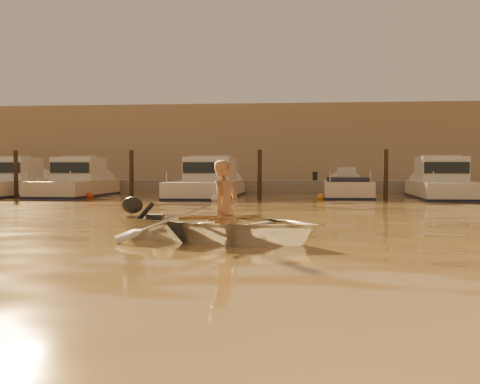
# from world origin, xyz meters

# --- Properties ---
(ground_plane) EXTENTS (160.00, 160.00, 0.00)m
(ground_plane) POSITION_xyz_m (0.00, 0.00, 0.00)
(ground_plane) COLOR olive
(ground_plane) RESTS_ON ground
(dinghy) EXTENTS (4.63, 4.10, 0.79)m
(dinghy) POSITION_xyz_m (0.41, -1.33, 0.28)
(dinghy) COLOR silver
(dinghy) RESTS_ON ground_plane
(person) EXTENTS (0.64, 0.74, 1.73)m
(person) POSITION_xyz_m (0.51, -1.37, 0.56)
(person) COLOR #A27251
(person) RESTS_ON dinghy
(outboard_motor) EXTENTS (0.98, 0.74, 0.70)m
(outboard_motor) POSITION_xyz_m (-0.95, -0.70, 0.28)
(outboard_motor) COLOR black
(outboard_motor) RESTS_ON dinghy
(oar_port) EXTENTS (0.53, 2.06, 0.13)m
(oar_port) POSITION_xyz_m (0.64, -1.44, 0.42)
(oar_port) COLOR brown
(oar_port) RESTS_ON dinghy
(oar_starboard) EXTENTS (1.25, 1.76, 0.13)m
(oar_starboard) POSITION_xyz_m (0.46, -1.35, 0.42)
(oar_starboard) COLOR brown
(oar_starboard) RESTS_ON dinghy
(moored_boat_0) EXTENTS (2.26, 7.20, 1.75)m
(moored_boat_0) POSITION_xyz_m (-11.91, 16.00, 0.62)
(moored_boat_0) COLOR silver
(moored_boat_0) RESTS_ON ground_plane
(moored_boat_1) EXTENTS (2.34, 6.94, 1.75)m
(moored_boat_1) POSITION_xyz_m (-8.77, 16.00, 0.62)
(moored_boat_1) COLOR beige
(moored_boat_1) RESTS_ON ground_plane
(moored_boat_2) EXTENTS (2.53, 8.40, 1.75)m
(moored_boat_2) POSITION_xyz_m (-2.68, 16.00, 0.62)
(moored_boat_2) COLOR beige
(moored_boat_2) RESTS_ON ground_plane
(moored_boat_3) EXTENTS (1.97, 5.72, 0.95)m
(moored_boat_3) POSITION_xyz_m (3.40, 16.00, 0.22)
(moored_boat_3) COLOR beige
(moored_boat_3) RESTS_ON ground_plane
(moored_boat_4) EXTENTS (2.40, 7.35, 1.75)m
(moored_boat_4) POSITION_xyz_m (7.43, 16.00, 0.62)
(moored_boat_4) COLOR silver
(moored_boat_4) RESTS_ON ground_plane
(piling_0) EXTENTS (0.18, 0.18, 2.20)m
(piling_0) POSITION_xyz_m (-10.50, 13.80, 0.90)
(piling_0) COLOR #2D2319
(piling_0) RESTS_ON ground_plane
(piling_1) EXTENTS (0.18, 0.18, 2.20)m
(piling_1) POSITION_xyz_m (-5.50, 13.80, 0.90)
(piling_1) COLOR #2D2319
(piling_1) RESTS_ON ground_plane
(piling_2) EXTENTS (0.18, 0.18, 2.20)m
(piling_2) POSITION_xyz_m (-0.20, 13.80, 0.90)
(piling_2) COLOR #2D2319
(piling_2) RESTS_ON ground_plane
(piling_3) EXTENTS (0.18, 0.18, 2.20)m
(piling_3) POSITION_xyz_m (4.80, 13.80, 0.90)
(piling_3) COLOR #2D2319
(piling_3) RESTS_ON ground_plane
(fender_b) EXTENTS (0.30, 0.30, 0.30)m
(fender_b) POSITION_xyz_m (-7.35, 13.96, 0.10)
(fender_b) COLOR red
(fender_b) RESTS_ON ground_plane
(fender_c) EXTENTS (0.30, 0.30, 0.30)m
(fender_c) POSITION_xyz_m (-1.76, 12.09, 0.10)
(fender_c) COLOR white
(fender_c) RESTS_ON ground_plane
(fender_d) EXTENTS (0.30, 0.30, 0.30)m
(fender_d) POSITION_xyz_m (2.25, 13.70, 0.10)
(fender_d) COLOR orange
(fender_d) RESTS_ON ground_plane
(quay) EXTENTS (52.00, 4.00, 1.00)m
(quay) POSITION_xyz_m (0.00, 21.50, 0.15)
(quay) COLOR gray
(quay) RESTS_ON ground_plane
(waterfront_building) EXTENTS (46.00, 7.00, 4.80)m
(waterfront_building) POSITION_xyz_m (0.00, 27.00, 2.40)
(waterfront_building) COLOR #9E8466
(waterfront_building) RESTS_ON quay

